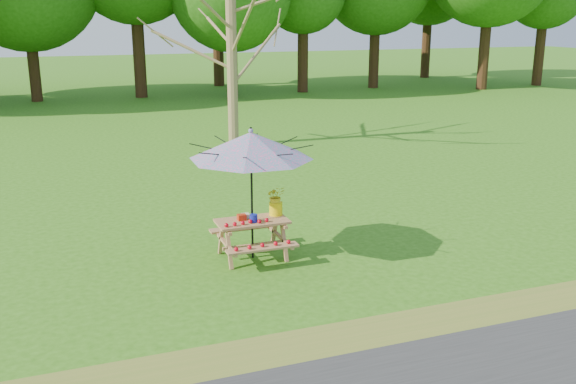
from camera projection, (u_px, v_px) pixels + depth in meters
name	position (u px, v px, depth m)	size (l,w,h in m)	color
ground	(225.00, 273.00, 10.29)	(120.00, 120.00, 0.00)	#2F6813
drygrass_strip	(285.00, 357.00, 7.76)	(120.00, 1.20, 0.01)	olive
picnic_table	(253.00, 239.00, 10.86)	(1.20, 1.32, 0.67)	#A36F49
patio_umbrella	(251.00, 145.00, 10.43)	(2.66, 2.66, 2.25)	black
produce_bins	(248.00, 217.00, 10.75)	(0.29, 0.40, 0.13)	red
tomatoes_row	(247.00, 222.00, 10.55)	(0.77, 0.13, 0.07)	red
flower_bucket	(276.00, 200.00, 10.98)	(0.32, 0.28, 0.51)	yellow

